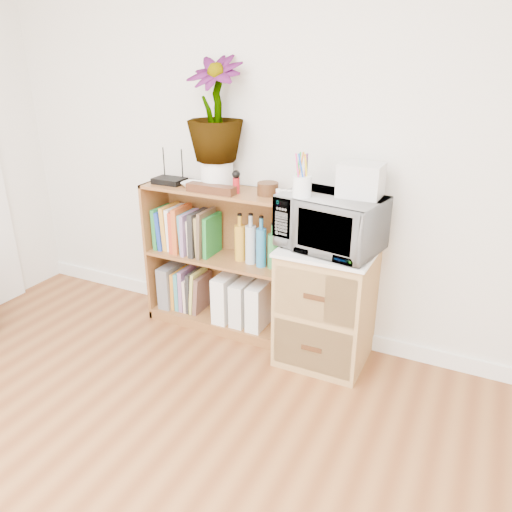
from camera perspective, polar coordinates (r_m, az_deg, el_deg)
The scene contains 21 objects.
skirting_board at distance 3.40m, azimuth 2.46°, elevation -7.28°, with size 4.00×0.02×0.10m, color white.
bookshelf at distance 3.24m, azimuth -4.09°, elevation -0.48°, with size 1.00×0.30×0.95m, color brown.
wicker_unit at distance 2.96m, azimuth 8.00°, elevation -5.71°, with size 0.50×0.45×0.70m, color #9E7542.
microwave at distance 2.74m, azimuth 8.51°, elevation 3.81°, with size 0.54×0.36×0.30m, color silver.
pen_cup at distance 2.66m, azimuth 5.27°, elevation 7.93°, with size 0.10×0.10×0.11m, color white.
small_appliance at distance 2.70m, azimuth 11.92°, elevation 8.50°, with size 0.22×0.18×0.18m, color silver.
router at distance 3.25m, azimuth -9.87°, elevation 8.47°, with size 0.20×0.13×0.04m, color black.
white_bowl at distance 3.15m, azimuth -7.28°, elevation 8.12°, with size 0.13×0.13×0.03m, color white.
plant_pot at distance 3.10m, azimuth -4.49°, elevation 9.29°, with size 0.20×0.20×0.17m, color white.
potted_plant at distance 3.03m, azimuth -4.71°, elevation 16.34°, with size 0.33×0.33×0.60m, color #32692A.
trinket_box at distance 3.00m, azimuth -5.16°, elevation 7.65°, with size 0.31×0.08×0.05m, color #3C1C10.
kokeshi_doll at distance 2.97m, azimuth -2.27°, elevation 8.04°, with size 0.04×0.04×0.09m, color maroon.
wooden_bowl at distance 2.94m, azimuth 1.36°, elevation 7.69°, with size 0.12×0.12×0.07m, color #3C1D10.
paint_jars at distance 2.80m, azimuth 3.21°, elevation 6.74°, with size 0.11×0.04×0.06m, color pink.
file_box at distance 3.55m, azimuth -9.58°, elevation -3.20°, with size 0.09×0.24×0.30m, color slate.
magazine_holder_left at distance 3.32m, azimuth -3.37°, elevation -4.62°, with size 0.10×0.25×0.32m, color white.
magazine_holder_mid at distance 3.27m, azimuth -1.51°, elevation -5.23°, with size 0.09×0.23×0.29m, color silver.
magazine_holder_right at distance 3.22m, azimuth 0.41°, elevation -5.59°, with size 0.10×0.24×0.30m, color white.
cookbooks at distance 3.31m, azimuth -8.00°, elevation 2.91°, with size 0.42×0.20×0.31m.
liquor_bottles at distance 3.04m, azimuth 1.29°, elevation 1.39°, with size 0.47×0.07×0.31m.
lower_books at distance 3.47m, azimuth -7.46°, elevation -3.85°, with size 0.23×0.19×0.30m.
Camera 1 is at (1.17, -0.48, 1.73)m, focal length 35.00 mm.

